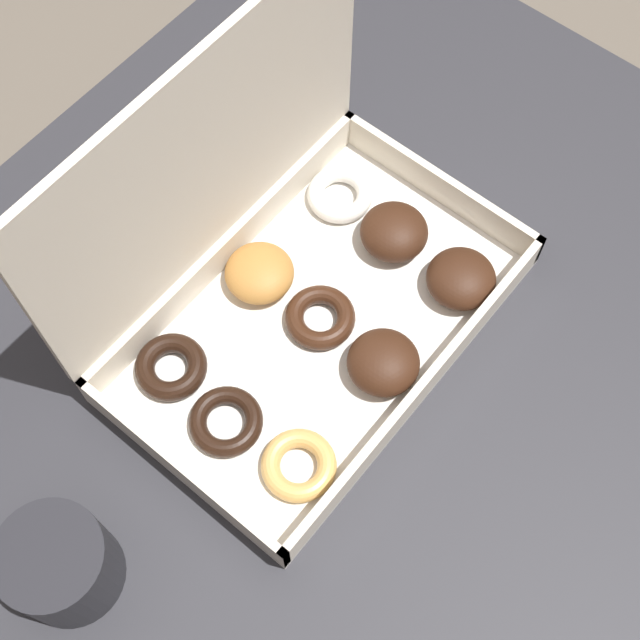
# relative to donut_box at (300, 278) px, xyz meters

# --- Properties ---
(ground_plane) EXTENTS (8.00, 8.00, 0.00)m
(ground_plane) POSITION_rel_donut_box_xyz_m (-0.02, -0.08, -0.78)
(ground_plane) COLOR #6B6054
(dining_table) EXTENTS (1.00, 0.87, 0.72)m
(dining_table) POSITION_rel_donut_box_xyz_m (-0.02, -0.08, -0.16)
(dining_table) COLOR #2D2D33
(dining_table) RESTS_ON ground_plane
(donut_box) EXTENTS (0.40, 0.25, 0.29)m
(donut_box) POSITION_rel_donut_box_xyz_m (0.00, 0.00, 0.00)
(donut_box) COLOR silver
(donut_box) RESTS_ON dining_table
(coffee_mug) EXTENTS (0.09, 0.09, 0.09)m
(coffee_mug) POSITION_rel_donut_box_xyz_m (-0.33, -0.01, -0.01)
(coffee_mug) COLOR #232328
(coffee_mug) RESTS_ON dining_table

